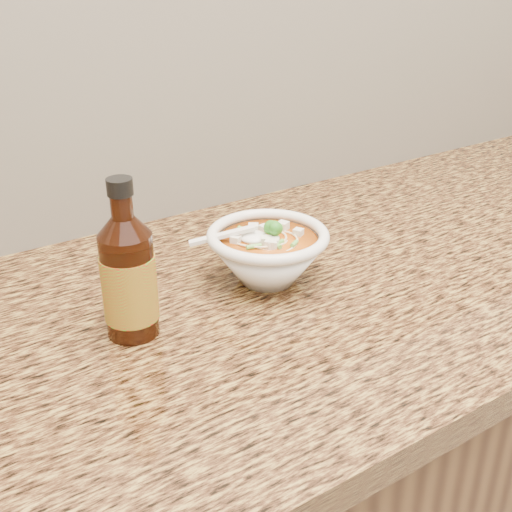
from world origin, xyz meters
TOP-DOWN VIEW (x-y plane):
  - cabinet at (0.00, 1.68)m, footprint 4.00×0.65m
  - counter_slab at (0.00, 1.68)m, footprint 4.00×0.68m
  - soup_bowl at (-0.04, 1.69)m, footprint 0.19×0.17m
  - hot_sauce_bottle at (-0.25, 1.67)m, footprint 0.08×0.08m

SIDE VIEW (x-z plane):
  - cabinet at x=0.00m, z-range 0.00..0.86m
  - counter_slab at x=0.00m, z-range 0.86..0.90m
  - soup_bowl at x=-0.04m, z-range 0.89..0.99m
  - hot_sauce_bottle at x=-0.25m, z-range 0.88..1.08m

